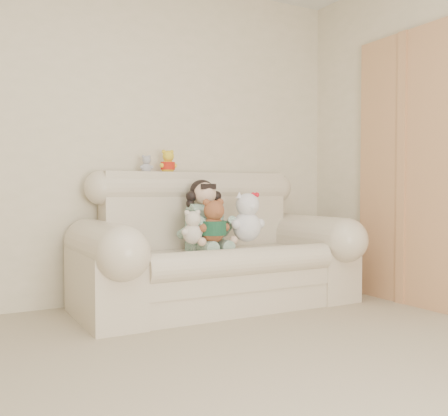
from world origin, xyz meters
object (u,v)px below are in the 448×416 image
at_px(sofa, 218,239).
at_px(cream_teddy, 192,224).
at_px(seated_child, 204,214).
at_px(white_cat, 247,212).
at_px(brown_teddy, 213,217).

relative_size(sofa, cream_teddy, 7.41).
distance_m(seated_child, white_cat, 0.33).
bearing_deg(seated_child, brown_teddy, -103.60).
distance_m(sofa, cream_teddy, 0.30).
relative_size(seated_child, brown_teddy, 1.47).
xyz_separation_m(seated_child, white_cat, (0.25, -0.22, 0.02)).
bearing_deg(brown_teddy, sofa, 35.46).
bearing_deg(cream_teddy, white_cat, 17.19).
relative_size(sofa, seated_child, 3.79).
height_order(sofa, white_cat, sofa).
bearing_deg(brown_teddy, cream_teddy, 156.84).
height_order(sofa, seated_child, sofa).
relative_size(white_cat, cream_teddy, 1.55).
xyz_separation_m(sofa, cream_teddy, (-0.26, -0.10, 0.13)).
bearing_deg(white_cat, cream_teddy, -166.41).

